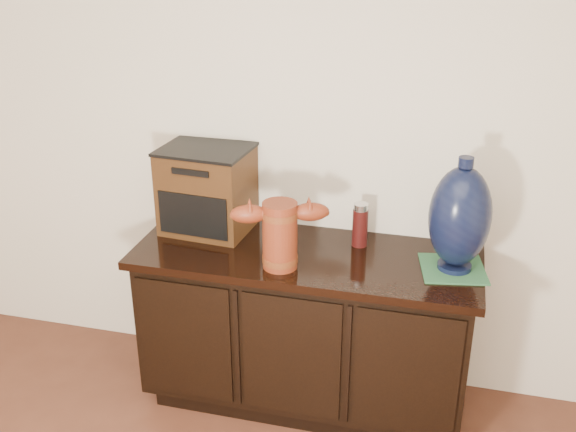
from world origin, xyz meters
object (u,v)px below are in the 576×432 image
(sideboard, at_px, (305,327))
(spray_can, at_px, (360,225))
(lamp_base, at_px, (460,217))
(tv_radio, at_px, (207,189))
(terracotta_vessel, at_px, (280,231))

(sideboard, distance_m, spray_can, 0.52)
(lamp_base, bearing_deg, sideboard, -179.62)
(sideboard, bearing_deg, tv_radio, 165.10)
(sideboard, xyz_separation_m, terracotta_vessel, (-0.08, -0.14, 0.53))
(tv_radio, bearing_deg, spray_can, 4.83)
(sideboard, distance_m, lamp_base, 0.85)
(sideboard, distance_m, terracotta_vessel, 0.55)
(terracotta_vessel, bearing_deg, sideboard, 43.02)
(sideboard, bearing_deg, lamp_base, 0.38)
(sideboard, distance_m, tv_radio, 0.75)
(sideboard, bearing_deg, spray_can, 32.36)
(sideboard, relative_size, lamp_base, 3.11)
(terracotta_vessel, relative_size, lamp_base, 0.84)
(spray_can, bearing_deg, tv_radio, -179.83)
(spray_can, bearing_deg, sideboard, -147.64)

